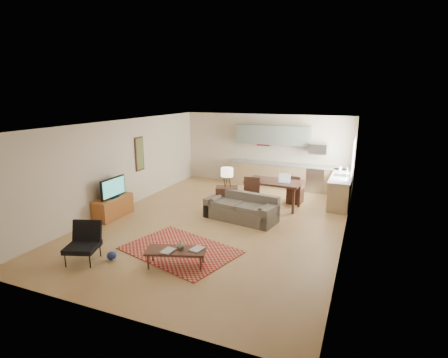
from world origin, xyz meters
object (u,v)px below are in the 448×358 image
at_px(sofa, 241,207).
at_px(armchair, 82,244).
at_px(coffee_table, 176,258).
at_px(tv_credenza, 113,207).
at_px(console_table, 227,199).
at_px(dining_table, 273,194).

distance_m(sofa, armchair, 4.26).
distance_m(sofa, coffee_table, 3.08).
bearing_deg(tv_credenza, armchair, -63.28).
xyz_separation_m(sofa, coffee_table, (-0.31, -3.06, -0.18)).
relative_size(sofa, armchair, 2.55).
bearing_deg(armchair, tv_credenza, 97.83).
height_order(coffee_table, armchair, armchair).
bearing_deg(sofa, tv_credenza, -151.44).
height_order(coffee_table, tv_credenza, tv_credenza).
height_order(sofa, armchair, armchair).
bearing_deg(console_table, armchair, -130.78).
bearing_deg(tv_credenza, coffee_table, -31.05).
relative_size(armchair, console_table, 1.10).
relative_size(coffee_table, dining_table, 0.74).
bearing_deg(dining_table, tv_credenza, -143.50).
bearing_deg(tv_credenza, console_table, 31.36).
relative_size(tv_credenza, console_table, 1.68).
distance_m(tv_credenza, console_table, 3.31).
bearing_deg(coffee_table, dining_table, 60.57).
height_order(sofa, coffee_table, sofa).
bearing_deg(sofa, console_table, 148.88).
height_order(tv_credenza, dining_table, dining_table).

